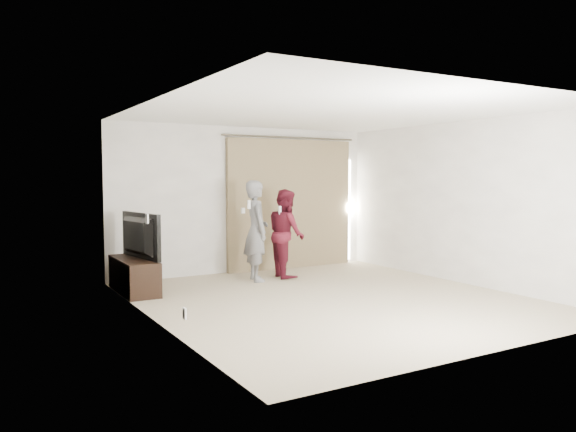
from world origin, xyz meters
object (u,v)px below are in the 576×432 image
Objects in this scene: tv_console at (134,275)px; person_man at (256,231)px; tv at (133,236)px; person_woman at (286,233)px.

tv_console is 0.79× the size of person_man.
tv is at bearing 0.00° from tv_console.
person_man reaches higher than person_woman.
tv_console is 2.07m from person_man.
person_man is 1.10× the size of person_woman.
person_man reaches higher than tv.
tv_console is at bearing 177.43° from person_man.
person_woman is at bearing -100.04° from tv.
person_woman is (0.60, 0.06, -0.07)m from person_man.
tv is (0.00, 0.00, 0.59)m from tv_console.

